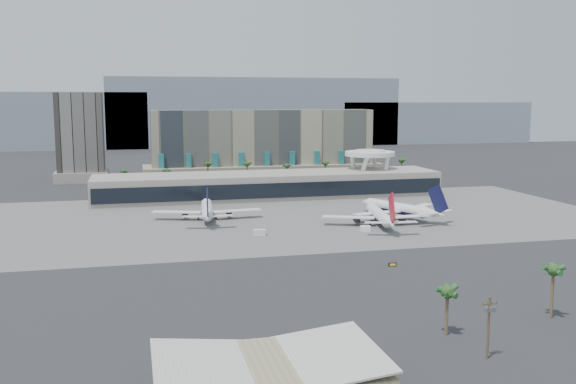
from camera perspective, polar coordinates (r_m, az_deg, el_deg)
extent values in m
plane|color=#232326|center=(213.94, 4.46, -4.76)|extent=(900.00, 900.00, 0.00)
cube|color=#5B5B59|center=(265.67, 0.78, -2.17)|extent=(260.00, 130.00, 0.06)
cube|color=gray|center=(678.21, -23.50, 5.82)|extent=(260.00, 60.00, 55.00)
cube|color=gray|center=(679.81, -3.04, 7.12)|extent=(300.00, 60.00, 70.00)
cube|color=gray|center=(743.39, 12.39, 6.07)|extent=(220.00, 60.00, 45.00)
cube|color=#9E967A|center=(381.51, -2.25, 4.16)|extent=(130.00, 22.00, 42.00)
cube|color=tan|center=(381.02, -2.17, 1.74)|extent=(140.00, 30.00, 10.00)
cube|color=#206B6F|center=(363.49, -11.17, 1.91)|extent=(3.00, 2.00, 18.00)
cube|color=#206B6F|center=(364.42, -8.82, 1.99)|extent=(3.00, 2.00, 18.00)
cube|color=#206B6F|center=(365.96, -6.48, 2.06)|extent=(3.00, 2.00, 18.00)
cube|color=#206B6F|center=(368.11, -4.16, 2.13)|extent=(3.00, 2.00, 18.00)
cube|color=#206B6F|center=(370.85, -1.87, 2.19)|extent=(3.00, 2.00, 18.00)
cube|color=#206B6F|center=(374.17, 0.38, 2.25)|extent=(3.00, 2.00, 18.00)
cube|color=#206B6F|center=(378.06, 2.59, 2.30)|extent=(3.00, 2.00, 18.00)
cube|color=#206B6F|center=(382.50, 4.75, 2.35)|extent=(3.00, 2.00, 18.00)
cube|color=#206B6F|center=(387.47, 6.86, 2.39)|extent=(3.00, 2.00, 18.00)
cube|color=black|center=(399.81, -17.96, 4.68)|extent=(26.00, 26.00, 52.00)
cube|color=#B5AB9F|center=(401.73, -17.81, 1.40)|extent=(30.00, 30.00, 6.00)
cube|color=#B5AB9F|center=(317.66, -1.68, 0.63)|extent=(170.00, 32.00, 12.00)
cube|color=black|center=(302.04, -1.05, 0.14)|extent=(168.00, 0.60, 7.00)
cube|color=black|center=(316.78, -1.69, 1.93)|extent=(170.00, 12.00, 2.50)
cylinder|color=white|center=(346.46, 7.87, 2.02)|extent=(6.98, 6.99, 21.89)
cylinder|color=white|center=(342.02, 5.88, 1.97)|extent=(6.98, 6.99, 21.89)
cylinder|color=white|center=(330.12, 6.62, 1.74)|extent=(6.98, 6.99, 21.89)
cylinder|color=white|center=(334.72, 8.66, 1.79)|extent=(6.98, 6.99, 21.89)
cylinder|color=white|center=(337.40, 7.28, 3.40)|extent=(26.00, 26.00, 2.20)
cylinder|color=white|center=(337.30, 7.29, 3.62)|extent=(16.00, 16.00, 1.20)
cylinder|color=brown|center=(345.67, -14.34, 0.99)|extent=(0.70, 0.70, 12.00)
sphere|color=#2B5221|center=(345.03, -14.37, 1.93)|extent=(2.80, 2.80, 2.80)
cylinder|color=brown|center=(346.06, -10.70, 1.11)|extent=(0.70, 0.70, 12.00)
sphere|color=#2B5221|center=(345.41, -10.72, 2.05)|extent=(2.80, 2.80, 2.80)
cylinder|color=brown|center=(347.84, -7.08, 1.23)|extent=(0.70, 0.70, 12.00)
sphere|color=#2B5221|center=(347.20, -7.09, 2.16)|extent=(2.80, 2.80, 2.80)
cylinder|color=brown|center=(350.82, -3.67, 1.34)|extent=(0.70, 0.70, 12.00)
sphere|color=#2B5221|center=(350.18, -3.68, 2.26)|extent=(2.80, 2.80, 2.80)
cylinder|color=brown|center=(355.48, -0.01, 1.44)|extent=(0.70, 0.70, 12.00)
sphere|color=#2B5221|center=(354.85, -0.01, 2.36)|extent=(2.80, 2.80, 2.80)
cylinder|color=brown|center=(361.25, 3.38, 1.54)|extent=(0.70, 0.70, 12.00)
sphere|color=#2B5221|center=(360.63, 3.39, 2.44)|extent=(2.80, 2.80, 2.80)
cylinder|color=brown|center=(368.25, 6.66, 1.62)|extent=(0.70, 0.70, 12.00)
sphere|color=#2B5221|center=(367.64, 6.67, 2.51)|extent=(2.80, 2.80, 2.80)
cylinder|color=brown|center=(376.80, 9.94, 1.71)|extent=(0.70, 0.70, 12.00)
sphere|color=#2B5221|center=(376.21, 9.96, 2.57)|extent=(2.80, 2.80, 2.80)
cube|color=gray|center=(107.97, -1.74, -16.40)|extent=(36.00, 22.00, 6.00)
cube|color=silver|center=(105.28, -6.72, -15.10)|extent=(18.65, 22.60, 2.30)
cube|color=silver|center=(108.65, 3.05, -14.29)|extent=(18.65, 22.60, 2.30)
cylinder|color=#4C3826|center=(127.11, 17.39, -11.45)|extent=(0.44, 0.44, 12.00)
cube|color=#4C3826|center=(125.67, 17.48, -9.47)|extent=(3.20, 0.22, 0.22)
cylinder|color=slate|center=(125.24, 17.19, -10.00)|extent=(0.56, 0.56, 0.90)
cylinder|color=slate|center=(125.69, 17.54, -9.95)|extent=(0.56, 0.56, 0.90)
cylinder|color=slate|center=(126.14, 17.90, -9.90)|extent=(0.56, 0.56, 0.90)
cylinder|color=black|center=(124.90, 16.93, -9.44)|extent=(0.12, 0.12, 0.30)
cylinder|color=black|center=(126.30, 18.04, -9.29)|extent=(0.12, 0.12, 0.30)
cylinder|color=white|center=(261.57, -7.21, -1.53)|extent=(7.36, 30.20, 4.39)
cylinder|color=#101136|center=(261.60, -7.21, -1.57)|extent=(7.21, 29.60, 4.30)
cone|color=white|center=(278.49, -7.26, -0.94)|extent=(4.86, 5.35, 4.39)
cone|color=white|center=(242.47, -7.15, -2.22)|extent=(5.35, 10.26, 4.39)
cube|color=white|center=(260.76, -9.86, -1.77)|extent=(20.13, 10.19, 0.38)
cube|color=white|center=(260.99, -4.56, -1.66)|extent=(20.10, 6.51, 0.38)
cylinder|color=black|center=(261.39, -9.13, -1.97)|extent=(2.84, 4.61, 2.41)
cylinder|color=black|center=(261.56, -5.28, -1.89)|extent=(2.84, 4.61, 2.41)
cube|color=#101136|center=(239.88, -7.17, -0.96)|extent=(1.54, 9.96, 11.54)
cube|color=white|center=(241.29, -8.33, -2.17)|extent=(9.09, 4.43, 0.27)
cube|color=white|center=(241.39, -5.98, -2.12)|extent=(8.86, 2.76, 0.27)
cylinder|color=black|center=(273.59, -7.23, -1.76)|extent=(0.55, 0.55, 1.75)
cylinder|color=black|center=(261.01, -7.97, -2.25)|extent=(0.77, 0.77, 1.75)
cylinder|color=black|center=(261.08, -6.43, -2.22)|extent=(0.77, 0.77, 1.75)
cylinder|color=white|center=(250.06, 8.08, -1.99)|extent=(9.36, 30.39, 4.41)
cylinder|color=#101136|center=(250.09, 8.08, -2.03)|extent=(9.17, 29.78, 4.32)
cone|color=white|center=(266.69, 7.31, -1.34)|extent=(5.17, 5.63, 4.41)
cone|color=white|center=(231.35, 9.09, -2.76)|extent=(6.00, 10.52, 4.41)
cube|color=white|center=(246.86, 5.38, -2.24)|extent=(20.07, 11.40, 0.39)
cube|color=white|center=(251.94, 10.83, -2.14)|extent=(20.01, 5.24, 0.39)
cylinder|color=black|center=(248.15, 6.11, -2.45)|extent=(3.13, 4.75, 2.43)
cylinder|color=black|center=(251.84, 10.07, -2.38)|extent=(3.13, 4.75, 2.43)
cube|color=#AC1326|center=(228.75, 9.22, -1.43)|extent=(2.21, 9.96, 11.61)
cube|color=white|center=(229.12, 7.95, -2.71)|extent=(9.14, 4.98, 0.28)
cube|color=white|center=(231.37, 10.35, -2.65)|extent=(8.88, 2.67, 0.28)
cylinder|color=black|center=(261.90, 7.54, -2.21)|extent=(0.55, 0.55, 1.76)
cylinder|color=black|center=(248.85, 7.33, -2.75)|extent=(0.77, 0.77, 1.76)
cylinder|color=black|center=(250.32, 8.91, -2.72)|extent=(0.77, 0.77, 1.76)
cylinder|color=white|center=(266.40, 9.58, -1.39)|extent=(16.55, 29.45, 4.44)
cylinder|color=#101136|center=(266.42, 9.58, -1.43)|extent=(16.22, 28.86, 4.36)
cone|color=white|center=(278.24, 6.95, -0.93)|extent=(6.11, 6.39, 4.44)
cone|color=white|center=(253.75, 12.85, -1.89)|extent=(8.17, 10.94, 4.44)
cube|color=white|center=(256.97, 7.92, -1.86)|extent=(20.49, 8.62, 0.39)
cube|color=white|center=(274.83, 11.47, -1.29)|extent=(18.74, 15.44, 0.39)
cylinder|color=black|center=(259.91, 8.34, -2.00)|extent=(4.06, 5.06, 2.44)
cylinder|color=black|center=(272.88, 10.92, -1.58)|extent=(4.06, 5.06, 2.44)
cube|color=#101136|center=(251.79, 13.18, -0.64)|extent=(4.67, 9.42, 11.70)
cube|color=white|center=(249.15, 12.32, -1.93)|extent=(9.22, 4.85, 0.28)
cube|color=white|center=(256.83, 13.75, -1.67)|extent=(8.82, 6.82, 0.28)
cylinder|color=black|center=(274.90, 7.75, -1.71)|extent=(0.56, 0.56, 1.78)
cylinder|color=black|center=(263.61, 9.22, -2.17)|extent=(0.78, 0.78, 1.78)
cylinder|color=black|center=(268.80, 10.25, -2.00)|extent=(0.78, 0.78, 1.78)
cube|color=silver|center=(228.86, -2.53, -3.61)|extent=(4.88, 3.38, 2.17)
cube|color=white|center=(237.83, 6.89, -3.24)|extent=(4.09, 2.86, 1.92)
cube|color=black|center=(189.60, 9.26, -6.38)|extent=(2.39, 0.54, 1.08)
cube|color=gold|center=(189.42, 9.29, -6.39)|extent=(1.72, 0.21, 0.65)
cylinder|color=black|center=(189.32, 9.02, -6.46)|extent=(0.13, 0.13, 0.65)
cylinder|color=black|center=(189.98, 9.50, -6.42)|extent=(0.13, 0.13, 0.65)
cylinder|color=brown|center=(137.28, 13.93, -10.39)|extent=(0.70, 0.70, 9.46)
sphere|color=#2B5221|center=(135.95, 13.99, -8.62)|extent=(2.80, 2.80, 2.80)
cylinder|color=brown|center=(154.43, 22.43, -8.33)|extent=(0.70, 0.70, 11.25)
sphere|color=#2B5221|center=(153.06, 22.54, -6.42)|extent=(2.80, 2.80, 2.80)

